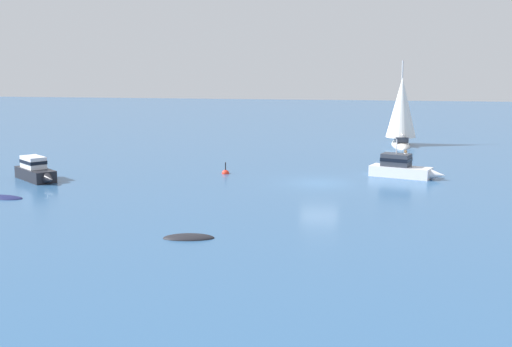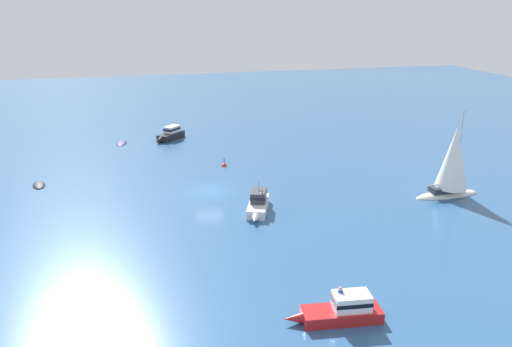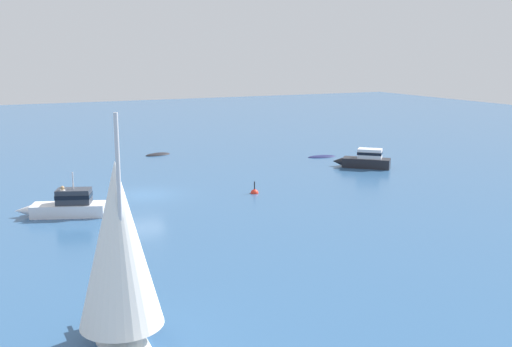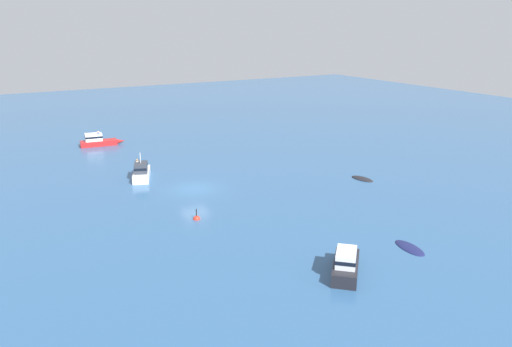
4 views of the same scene
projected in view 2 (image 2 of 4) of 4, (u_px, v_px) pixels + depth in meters
name	position (u px, v px, depth m)	size (l,w,h in m)	color
ground_plane	(209.00, 191.00, 47.16)	(160.00, 160.00, 0.00)	#2D5684
powerboat	(170.00, 134.00, 64.56)	(4.35, 4.16, 1.64)	black
powerboat_1	(258.00, 203.00, 42.52)	(5.38, 2.91, 2.69)	white
motor_cruiser	(342.00, 310.00, 27.96)	(2.03, 5.51, 1.91)	#B21E1E
sloop	(452.00, 165.00, 45.18)	(2.90, 6.31, 8.39)	silver
dinghy	(39.00, 185.00, 48.57)	(2.66, 1.52, 0.42)	black
tender	(122.00, 143.00, 62.85)	(2.90, 1.56, 0.32)	#191E4C
channel_buoy	(224.00, 166.00, 54.29)	(0.57, 0.57, 1.13)	red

